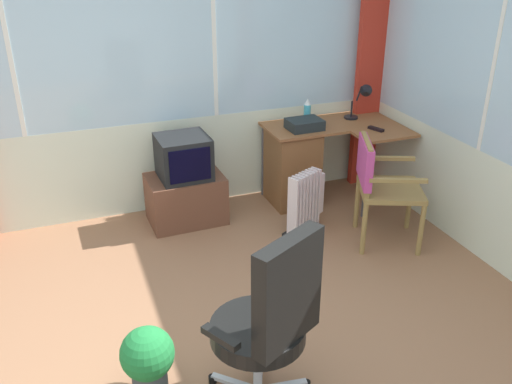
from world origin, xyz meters
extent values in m
cube|color=silver|center=(0.00, 2.30, 0.41)|extent=(4.80, 0.06, 0.83)
cube|color=silver|center=(0.00, 2.30, 1.71)|extent=(4.70, 0.06, 1.77)
cube|color=white|center=(-0.80, 2.30, 1.71)|extent=(0.04, 0.07, 1.77)
cube|color=white|center=(0.80, 2.30, 1.71)|extent=(0.04, 0.07, 1.77)
cube|color=white|center=(2.43, 0.76, 1.71)|extent=(0.07, 0.04, 1.77)
cube|color=red|center=(2.30, 2.17, 1.34)|extent=(0.31, 0.08, 2.68)
cube|color=brown|center=(1.78, 1.99, 0.71)|extent=(1.19, 0.52, 0.02)
cube|color=brown|center=(2.12, 1.58, 0.71)|extent=(0.52, 0.30, 0.02)
cube|color=brown|center=(1.42, 1.99, 0.35)|extent=(0.40, 0.48, 0.69)
cylinder|color=#4C4C51|center=(1.90, 1.47, 0.35)|extent=(0.04, 0.04, 0.70)
cylinder|color=#4C4C51|center=(1.23, 2.21, 0.35)|extent=(0.04, 0.04, 0.70)
cylinder|color=black|center=(2.04, 2.04, 0.74)|extent=(0.13, 0.13, 0.02)
cylinder|color=black|center=(2.04, 2.04, 0.82)|extent=(0.02, 0.02, 0.15)
cylinder|color=black|center=(2.09, 2.01, 0.97)|extent=(0.04, 0.06, 0.15)
cone|color=black|center=(2.14, 1.97, 0.99)|extent=(0.15, 0.14, 0.12)
cube|color=black|center=(2.08, 1.67, 0.74)|extent=(0.10, 0.16, 0.02)
cylinder|color=#49B9D3|center=(1.61, 2.10, 0.81)|extent=(0.06, 0.06, 0.16)
cone|color=white|center=(1.61, 2.10, 0.91)|extent=(0.06, 0.06, 0.06)
cube|color=#1F2729|center=(1.50, 1.91, 0.77)|extent=(0.31, 0.24, 0.09)
cylinder|color=olive|center=(1.98, 0.75, 0.22)|extent=(0.04, 0.04, 0.44)
cylinder|color=olive|center=(2.15, 1.16, 0.22)|extent=(0.04, 0.04, 0.44)
cylinder|color=olive|center=(1.57, 0.92, 0.22)|extent=(0.04, 0.04, 0.44)
cylinder|color=olive|center=(1.74, 1.33, 0.22)|extent=(0.04, 0.04, 0.44)
cube|color=olive|center=(1.86, 1.04, 0.46)|extent=(0.63, 0.63, 0.04)
cube|color=olive|center=(1.66, 1.12, 0.68)|extent=(0.20, 0.41, 0.39)
cube|color=#BF4289|center=(1.66, 1.12, 0.70)|extent=(0.23, 0.44, 0.33)
cube|color=olive|center=(1.77, 0.84, 0.64)|extent=(0.41, 0.20, 0.03)
cube|color=olive|center=(1.94, 1.24, 0.64)|extent=(0.41, 0.20, 0.03)
cube|color=#B7B7BF|center=(0.33, -0.06, 0.04)|extent=(0.15, 0.27, 0.02)
cylinder|color=black|center=(0.39, 0.07, 0.02)|extent=(0.05, 0.05, 0.05)
cube|color=#B7B7BF|center=(0.17, -0.09, 0.04)|extent=(0.23, 0.22, 0.02)
cylinder|color=black|center=(0.07, 0.00, 0.02)|extent=(0.05, 0.05, 0.05)
cylinder|color=#B7B7BF|center=(0.27, -0.19, 0.24)|extent=(0.05, 0.05, 0.35)
cylinder|color=black|center=(0.27, -0.19, 0.45)|extent=(0.50, 0.50, 0.09)
cube|color=black|center=(0.36, -0.35, 0.78)|extent=(0.42, 0.28, 0.57)
cube|color=black|center=(0.51, -0.06, 0.58)|extent=(0.15, 0.22, 0.04)
cube|color=black|center=(0.03, -0.32, 0.58)|extent=(0.15, 0.22, 0.04)
cube|color=brown|center=(0.41, 1.94, 0.21)|extent=(0.65, 0.46, 0.42)
cube|color=black|center=(0.41, 1.94, 0.60)|extent=(0.43, 0.41, 0.36)
cube|color=black|center=(0.41, 1.74, 0.60)|extent=(0.34, 0.02, 0.28)
cube|color=silver|center=(1.14, 1.32, 0.29)|extent=(0.06, 0.10, 0.52)
cube|color=silver|center=(1.18, 1.34, 0.29)|extent=(0.06, 0.10, 0.52)
cube|color=silver|center=(1.22, 1.36, 0.29)|extent=(0.06, 0.10, 0.52)
cube|color=silver|center=(1.25, 1.38, 0.29)|extent=(0.06, 0.10, 0.52)
cube|color=silver|center=(1.29, 1.40, 0.29)|extent=(0.06, 0.10, 0.52)
cube|color=silver|center=(1.33, 1.42, 0.29)|extent=(0.06, 0.10, 0.52)
cube|color=silver|center=(1.37, 1.44, 0.29)|extent=(0.06, 0.10, 0.52)
cube|color=silver|center=(1.40, 1.46, 0.29)|extent=(0.06, 0.10, 0.52)
cube|color=black|center=(1.31, 1.33, 0.01)|extent=(0.33, 0.19, 0.03)
cube|color=black|center=(1.24, 1.45, 0.01)|extent=(0.33, 0.19, 0.03)
cube|color=silver|center=(1.44, 1.47, 0.31)|extent=(0.09, 0.10, 0.36)
cylinder|color=#404A4E|center=(-0.27, 0.05, 0.08)|extent=(0.19, 0.19, 0.16)
sphere|color=#217D3A|center=(-0.27, 0.05, 0.27)|extent=(0.30, 0.30, 0.30)
camera|label=1|loc=(-0.53, -2.33, 2.33)|focal=39.05mm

